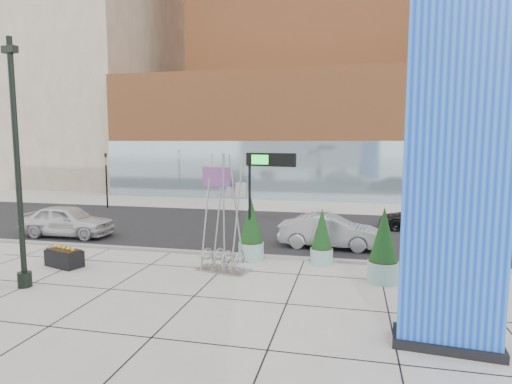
% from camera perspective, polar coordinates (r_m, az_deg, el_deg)
% --- Properties ---
extents(ground, '(160.00, 160.00, 0.00)m').
position_cam_1_polar(ground, '(15.51, -10.44, -11.97)').
color(ground, '#9E9991').
rests_on(ground, ground).
extents(street_asphalt, '(80.00, 12.00, 0.02)m').
position_cam_1_polar(street_asphalt, '(24.70, -1.28, -4.79)').
color(street_asphalt, black).
rests_on(street_asphalt, ground).
extents(curb_edge, '(80.00, 0.30, 0.12)m').
position_cam_1_polar(curb_edge, '(19.08, -5.68, -8.14)').
color(curb_edge, gray).
rests_on(curb_edge, ground).
extents(tower_podium, '(34.00, 10.00, 11.00)m').
position_cam_1_polar(tower_podium, '(40.78, 5.91, 7.47)').
color(tower_podium, '#A95E31').
rests_on(tower_podium, ground).
extents(tower_glass_front, '(34.00, 0.60, 5.00)m').
position_cam_1_polar(tower_glass_front, '(36.10, 4.95, 2.82)').
color(tower_glass_front, '#8CA5B2').
rests_on(tower_glass_front, ground).
extents(building_beige_left, '(18.00, 20.00, 34.00)m').
position_cam_1_polar(building_beige_left, '(58.44, -21.82, 18.17)').
color(building_beige_left, gray).
rests_on(building_beige_left, ground).
extents(blue_pylon, '(2.58, 1.34, 8.27)m').
position_cam_1_polar(blue_pylon, '(10.93, 25.00, 1.13)').
color(blue_pylon, '#0D3CC9').
rests_on(blue_pylon, ground).
extents(lamp_post, '(0.55, 0.46, 8.30)m').
position_cam_1_polar(lamp_post, '(16.29, -29.07, 0.43)').
color(lamp_post, black).
rests_on(lamp_post, ground).
extents(public_art_sculpture, '(2.17, 1.43, 4.53)m').
position_cam_1_polar(public_art_sculpture, '(16.49, -4.35, -6.46)').
color(public_art_sculpture, '#A1A4A6').
rests_on(public_art_sculpture, ground).
extents(overhead_street_sign, '(2.09, 0.73, 4.50)m').
position_cam_1_polar(overhead_street_sign, '(17.26, 1.61, 3.13)').
color(overhead_street_sign, black).
rests_on(overhead_street_sign, ground).
extents(round_planter_east, '(1.08, 1.08, 2.70)m').
position_cam_1_polar(round_planter_east, '(15.76, 16.62, -7.01)').
color(round_planter_east, '#7CA79D').
rests_on(round_planter_east, ground).
extents(round_planter_mid, '(0.92, 0.92, 2.29)m').
position_cam_1_polar(round_planter_mid, '(17.55, 8.76, -6.06)').
color(round_planter_mid, '#7CA79D').
rests_on(round_planter_mid, ground).
extents(round_planter_west, '(1.06, 1.06, 2.66)m').
position_cam_1_polar(round_planter_west, '(17.95, -0.65, -5.13)').
color(round_planter_west, '#7CA79D').
rests_on(round_planter_west, ground).
extents(box_planter_north, '(1.67, 1.18, 0.83)m').
position_cam_1_polar(box_planter_north, '(18.81, -24.20, -7.91)').
color(box_planter_north, black).
rests_on(box_planter_north, ground).
extents(car_white_west, '(4.84, 2.01, 1.64)m').
position_cam_1_polar(car_white_west, '(24.46, -23.85, -3.56)').
color(car_white_west, silver).
rests_on(car_white_west, ground).
extents(car_silver_mid, '(4.73, 1.84, 1.53)m').
position_cam_1_polar(car_silver_mid, '(20.33, 9.76, -5.22)').
color(car_silver_mid, '#94969B').
rests_on(car_silver_mid, ground).
extents(car_dark_east, '(4.79, 2.00, 1.38)m').
position_cam_1_polar(car_dark_east, '(25.74, 21.36, -3.25)').
color(car_dark_east, black).
rests_on(car_dark_east, ground).
extents(traffic_signal, '(0.15, 0.18, 4.10)m').
position_cam_1_polar(traffic_signal, '(33.73, -19.33, 1.85)').
color(traffic_signal, black).
rests_on(traffic_signal, ground).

